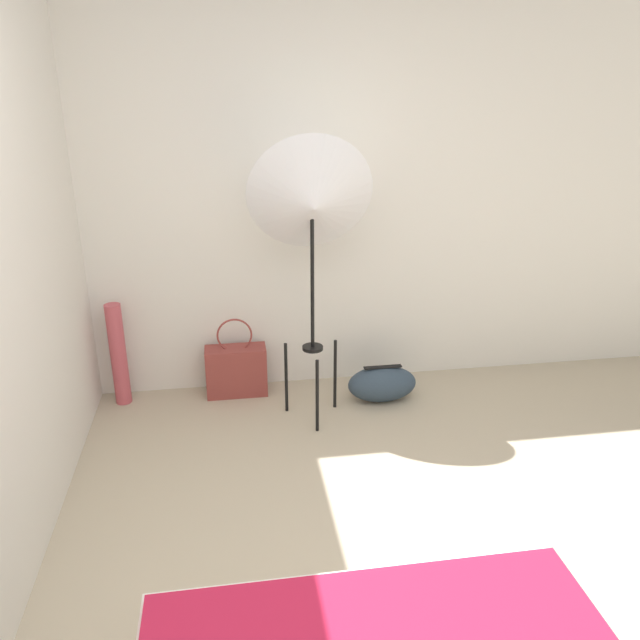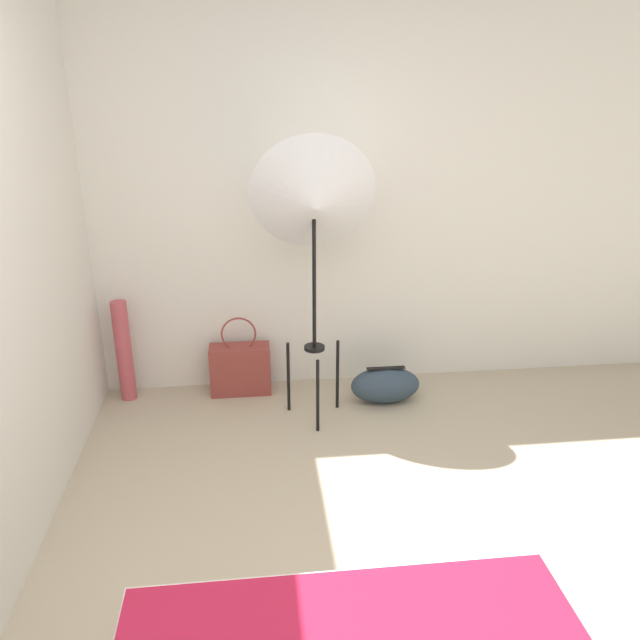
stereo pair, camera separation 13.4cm
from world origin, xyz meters
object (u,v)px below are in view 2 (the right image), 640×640
object	(u,v)px
duffel_bag	(385,385)
paper_roll	(124,351)
photo_umbrella	(314,203)
tote_bag	(240,368)

from	to	relation	value
duffel_bag	paper_roll	bearing A→B (deg)	171.96
photo_umbrella	tote_bag	size ratio (longest dim) A/B	3.19
photo_umbrella	duffel_bag	bearing A→B (deg)	15.63
tote_bag	duffel_bag	world-z (taller)	tote_bag
duffel_bag	paper_roll	distance (m)	1.68
tote_bag	duffel_bag	distance (m)	0.96
tote_bag	paper_roll	xyz separation A→B (m)	(-0.73, -0.00, 0.16)
tote_bag	paper_roll	size ratio (longest dim) A/B	0.79
photo_umbrella	duffel_bag	size ratio (longest dim) A/B	3.81
duffel_bag	photo_umbrella	bearing A→B (deg)	-164.37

